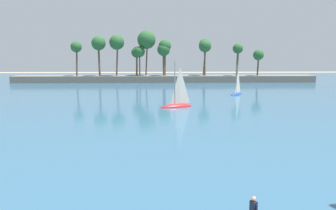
% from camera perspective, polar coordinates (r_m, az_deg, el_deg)
% --- Properties ---
extents(sea, '(220.00, 117.49, 0.06)m').
position_cam_1_polar(sea, '(73.93, -0.41, 2.57)').
color(sea, '#33607F').
rests_on(sea, ground).
extents(palm_headland, '(80.24, 6.15, 13.68)m').
position_cam_1_polar(palm_headland, '(92.09, -1.27, 6.38)').
color(palm_headland, slate).
rests_on(palm_headland, ground).
extents(sailboat_near_shore, '(5.27, 3.26, 7.34)m').
position_cam_1_polar(sailboat_near_shore, '(50.67, 1.52, 0.41)').
color(sailboat_near_shore, red).
rests_on(sailboat_near_shore, sea).
extents(sailboat_mid_bay, '(3.42, 4.15, 6.06)m').
position_cam_1_polar(sailboat_mid_bay, '(66.33, 11.41, 2.16)').
color(sailboat_mid_bay, '#234793').
rests_on(sailboat_mid_bay, sea).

